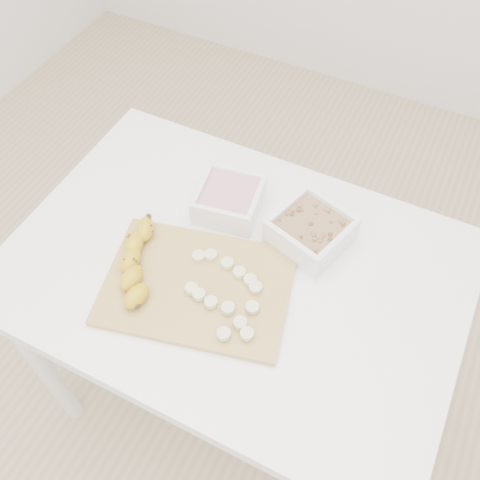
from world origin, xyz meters
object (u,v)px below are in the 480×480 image
at_px(table, 234,289).
at_px(banana, 137,263).
at_px(cutting_board, 197,286).
at_px(bowl_yogurt, 229,199).
at_px(bowl_granola, 311,230).

xyz_separation_m(table, banana, (-0.18, -0.11, 0.13)).
xyz_separation_m(cutting_board, banana, (-0.13, -0.02, 0.03)).
bearing_deg(table, banana, -149.14).
xyz_separation_m(bowl_yogurt, cutting_board, (0.04, -0.23, -0.03)).
bearing_deg(bowl_granola, table, -131.07).
relative_size(bowl_yogurt, banana, 0.73).
bearing_deg(table, cutting_board, -117.41).
height_order(bowl_yogurt, bowl_granola, bowl_granola).
xyz_separation_m(table, bowl_granola, (0.12, 0.14, 0.13)).
bearing_deg(banana, bowl_yogurt, 54.01).
xyz_separation_m(bowl_yogurt, banana, (-0.09, -0.25, 0.00)).
bearing_deg(bowl_yogurt, cutting_board, -79.97).
relative_size(cutting_board, banana, 1.72).
relative_size(table, banana, 4.39).
distance_m(table, bowl_granola, 0.23).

